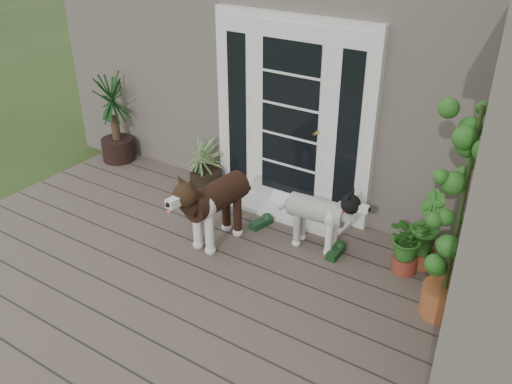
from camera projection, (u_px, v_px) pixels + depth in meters
The scene contains 13 objects.
deck at pixel (179, 323), 4.70m from camera, with size 6.20×4.60×0.12m, color #6B5B4C.
house_main at pixel (385, 47), 7.11m from camera, with size 7.40×4.00×3.10m, color #665E54.
door_unit at pixel (292, 117), 5.87m from camera, with size 1.90×0.14×2.15m, color white.
door_step at pixel (280, 210), 6.22m from camera, with size 1.60×0.40×0.05m, color white.
brindle_dog at pixel (217, 208), 5.52m from camera, with size 0.40×0.94×0.78m, color #321C12, non-canonical shape.
white_dog at pixel (316, 220), 5.47m from camera, with size 0.33×0.77×0.64m, color silver, non-canonical shape.
spider_plant at pixel (206, 163), 6.55m from camera, with size 0.66×0.66×0.71m, color #81A364, non-canonical shape.
yucca at pixel (114, 118), 7.18m from camera, with size 0.82×0.82×1.18m, color black, non-canonical shape.
herb_a at pixel (407, 248), 5.14m from camera, with size 0.40×0.40×0.51m, color #1B4C15.
herb_b at pixel (423, 239), 5.22m from camera, with size 0.38×0.38×0.57m, color #17531C.
sapling at pixel (460, 216), 4.26m from camera, with size 0.57×0.57×1.95m, color #255C1A, non-canonical shape.
clog_left at pixel (261, 222), 5.95m from camera, with size 0.15×0.32×0.09m, color #16371C, non-canonical shape.
clog_right at pixel (336, 251), 5.46m from camera, with size 0.15×0.31×0.09m, color #153517, non-canonical shape.
Camera 1 is at (2.52, -2.24, 3.30)m, focal length 38.50 mm.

